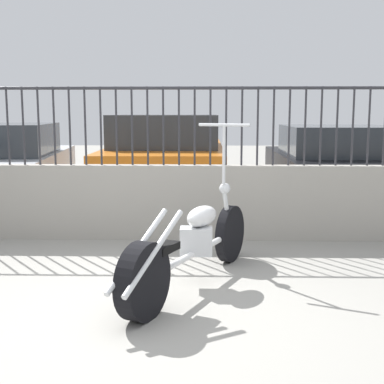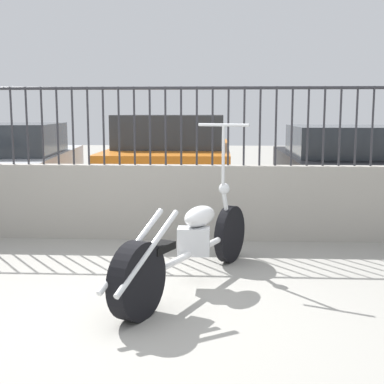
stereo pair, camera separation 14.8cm
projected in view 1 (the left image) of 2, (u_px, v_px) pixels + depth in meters
The scene contains 7 objects.
ground_plane at pixel (127, 314), 4.01m from camera, with size 40.00×40.00×0.00m, color gray.
low_wall at pixel (156, 202), 6.33m from camera, with size 9.10×0.18×0.88m.
fence_railing at pixel (155, 114), 6.17m from camera, with size 9.10×0.04×0.91m.
motorcycle_white at pixel (187, 248), 4.50m from camera, with size 1.11×2.19×1.40m.
car_silver at pixel (4, 163), 8.78m from camera, with size 2.19×4.24×1.31m.
car_orange at pixel (167, 157), 9.23m from camera, with size 1.90×4.48×1.45m.
car_black at pixel (336, 164), 8.84m from camera, with size 1.87×3.95×1.27m.
Camera 1 is at (0.58, -3.81, 1.50)m, focal length 50.00 mm.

